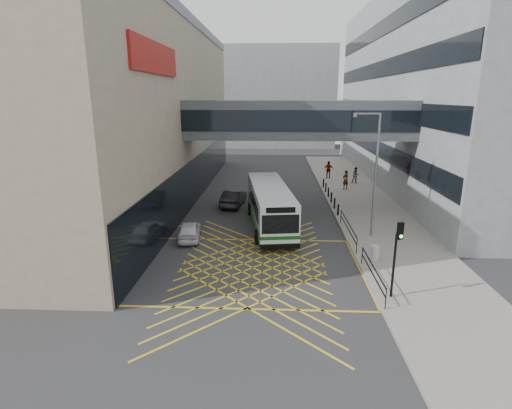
# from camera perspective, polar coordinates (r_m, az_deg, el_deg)

# --- Properties ---
(ground) EXTENTS (120.00, 120.00, 0.00)m
(ground) POSITION_cam_1_polar(r_m,az_deg,el_deg) (22.71, -0.48, -9.02)
(ground) COLOR #333335
(building_whsmith) EXTENTS (24.17, 42.00, 16.00)m
(building_whsmith) POSITION_cam_1_polar(r_m,az_deg,el_deg) (41.38, -25.46, 11.98)
(building_whsmith) COLOR tan
(building_whsmith) RESTS_ON ground
(building_right) EXTENTS (24.09, 44.00, 20.00)m
(building_right) POSITION_cam_1_polar(r_m,az_deg,el_deg) (50.16, 30.75, 13.97)
(building_right) COLOR gray
(building_right) RESTS_ON ground
(building_far) EXTENTS (28.00, 16.00, 18.00)m
(building_far) POSITION_cam_1_polar(r_m,az_deg,el_deg) (80.72, 0.45, 15.03)
(building_far) COLOR gray
(building_far) RESTS_ON ground
(skybridge) EXTENTS (20.00, 4.10, 3.00)m
(skybridge) POSITION_cam_1_polar(r_m,az_deg,el_deg) (32.77, 6.04, 11.97)
(skybridge) COLOR #43494E
(skybridge) RESTS_ON ground
(pavement) EXTENTS (6.00, 54.00, 0.16)m
(pavement) POSITION_cam_1_polar(r_m,az_deg,el_deg) (37.67, 14.61, 0.54)
(pavement) COLOR gray
(pavement) RESTS_ON ground
(box_junction) EXTENTS (12.00, 9.00, 0.01)m
(box_junction) POSITION_cam_1_polar(r_m,az_deg,el_deg) (22.70, -0.48, -9.01)
(box_junction) COLOR gold
(box_junction) RESTS_ON ground
(bus) EXTENTS (3.91, 11.12, 3.05)m
(bus) POSITION_cam_1_polar(r_m,az_deg,el_deg) (29.25, 1.96, -0.01)
(bus) COLOR silver
(bus) RESTS_ON ground
(car_white) EXTENTS (2.10, 4.07, 1.24)m
(car_white) POSITION_cam_1_polar(r_m,az_deg,el_deg) (27.21, -9.48, -3.64)
(car_white) COLOR silver
(car_white) RESTS_ON ground
(car_dark) EXTENTS (2.39, 4.72, 1.41)m
(car_dark) POSITION_cam_1_polar(r_m,az_deg,el_deg) (34.92, -3.21, 0.93)
(car_dark) COLOR black
(car_dark) RESTS_ON ground
(car_silver) EXTENTS (3.29, 5.10, 1.47)m
(car_silver) POSITION_cam_1_polar(r_m,az_deg,el_deg) (34.51, 1.67, 0.82)
(car_silver) COLOR gray
(car_silver) RESTS_ON ground
(traffic_light) EXTENTS (0.30, 0.45, 3.74)m
(traffic_light) POSITION_cam_1_polar(r_m,az_deg,el_deg) (19.36, 19.48, -6.04)
(traffic_light) COLOR black
(traffic_light) RESTS_ON pavement
(street_lamp) EXTENTS (1.86, 0.47, 8.16)m
(street_lamp) POSITION_cam_1_polar(r_m,az_deg,el_deg) (27.11, 16.42, 5.02)
(street_lamp) COLOR slate
(street_lamp) RESTS_ON pavement
(litter_bin) EXTENTS (0.49, 0.49, 0.85)m
(litter_bin) POSITION_cam_1_polar(r_m,az_deg,el_deg) (24.19, 16.64, -6.63)
(litter_bin) COLOR #ADA89E
(litter_bin) RESTS_ON pavement
(kerb_railings) EXTENTS (0.05, 12.54, 1.00)m
(kerb_railings) POSITION_cam_1_polar(r_m,az_deg,el_deg) (24.50, 14.34, -5.43)
(kerb_railings) COLOR black
(kerb_railings) RESTS_ON pavement
(bollards) EXTENTS (0.14, 10.14, 0.90)m
(bollards) POSITION_cam_1_polar(r_m,az_deg,el_deg) (37.07, 10.51, 1.39)
(bollards) COLOR black
(bollards) RESTS_ON pavement
(pedestrian_a) EXTENTS (0.94, 0.85, 1.92)m
(pedestrian_a) POSITION_cam_1_polar(r_m,az_deg,el_deg) (41.39, 12.66, 3.44)
(pedestrian_a) COLOR gray
(pedestrian_a) RESTS_ON pavement
(pedestrian_b) EXTENTS (0.90, 0.58, 1.76)m
(pedestrian_b) POSITION_cam_1_polar(r_m,az_deg,el_deg) (44.44, 14.07, 4.05)
(pedestrian_b) COLOR gray
(pedestrian_b) RESTS_ON pavement
(pedestrian_c) EXTENTS (1.25, 0.81, 1.95)m
(pedestrian_c) POSITION_cam_1_polar(r_m,az_deg,el_deg) (46.73, 10.33, 4.91)
(pedestrian_c) COLOR gray
(pedestrian_c) RESTS_ON pavement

